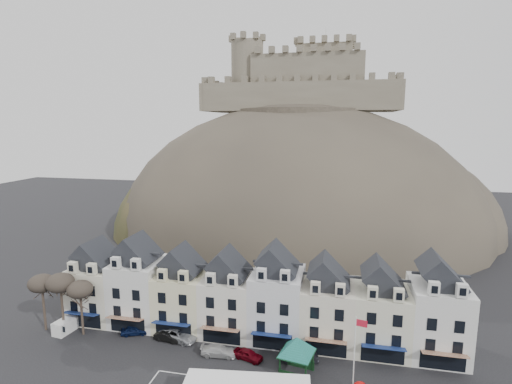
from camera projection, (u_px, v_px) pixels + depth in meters
townhouse_terrace at (254, 297)px, 55.06m from camera, size 54.40×9.35×11.80m
castle_hill at (301, 232)px, 106.76m from camera, size 100.00×76.00×68.00m
castle at (303, 80)px, 106.77m from camera, size 50.20×22.20×22.00m
tree_left_far at (42, 284)px, 55.55m from camera, size 3.61×3.61×8.24m
tree_left_mid at (60, 283)px, 54.87m from camera, size 3.78×3.78×8.64m
tree_left_near at (80, 290)px, 54.37m from camera, size 3.43×3.43×7.84m
bus_shelter at (297, 346)px, 45.92m from camera, size 7.34×7.34×4.75m
flagpole at (355, 349)px, 42.86m from camera, size 1.25×0.35×8.79m
white_van at (67, 325)px, 56.28m from camera, size 2.27×4.25×1.85m
car_navy at (134, 330)px, 55.32m from camera, size 3.90×2.65×1.23m
car_black at (168, 337)px, 53.71m from camera, size 3.87×1.75×1.23m
car_silver at (179, 334)px, 54.01m from camera, size 5.80×3.70×1.51m
car_white at (219, 351)px, 50.28m from camera, size 4.67×2.20×1.32m
car_maroon at (248, 354)px, 49.49m from camera, size 4.12×2.64×1.31m
car_charcoal at (299, 355)px, 49.11m from camera, size 5.02×2.48×1.58m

